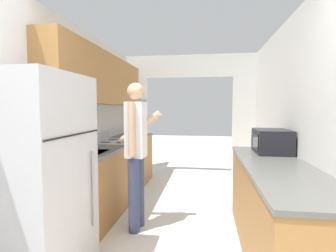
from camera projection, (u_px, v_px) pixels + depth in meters
The scene contains 9 objects.
wall_left at pixel (75, 102), 3.32m from camera, with size 0.38×6.64×2.50m.
wall_right at pixel (311, 126), 2.51m from camera, with size 0.06×6.64×2.50m.
wall_far_with_doorway at pixel (189, 106), 5.41m from camera, with size 3.06×0.06×2.50m.
counter_left at pixel (112, 172), 3.94m from camera, with size 0.62×2.93×0.90m.
counter_right at pixel (277, 212), 2.44m from camera, with size 0.62×2.24×0.90m.
refrigerator at pixel (35, 180), 2.09m from camera, with size 0.73×0.83×1.69m.
range_oven at pixel (117, 169), 4.15m from camera, with size 0.66×0.74×1.04m.
person at pixel (136, 151), 3.03m from camera, with size 0.55×0.39×1.71m.
microwave at pixel (272, 141), 3.05m from camera, with size 0.38×0.51×0.27m.
Camera 1 is at (0.38, -1.16, 1.43)m, focal length 28.00 mm.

